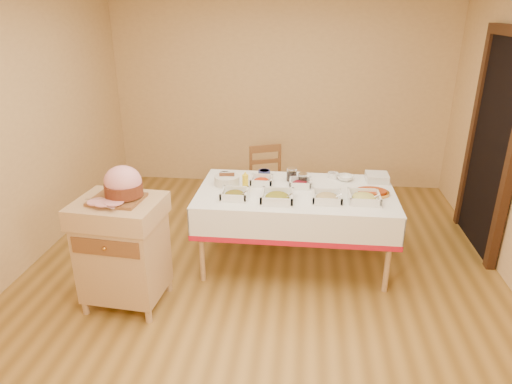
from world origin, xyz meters
The scene contains 23 objects.
room_shell centered at (0.00, 0.00, 1.30)m, with size 5.00×5.00×5.00m.
doorway centered at (2.20, 0.90, 1.11)m, with size 0.09×1.10×2.20m.
dining_table centered at (0.30, 0.30, 0.60)m, with size 1.82×1.02×0.76m.
butcher_cart centered at (-1.08, -0.52, 0.53)m, with size 0.71×0.61×0.94m.
dining_chair centered at (-0.03, 1.19, 0.46)m, with size 0.51×0.50×0.89m.
ham_on_board centered at (-1.04, -0.48, 1.06)m, with size 0.42×0.40×0.28m.
serving_dish_a centered at (-0.24, 0.07, 0.79)m, with size 0.24×0.23×0.10m.
serving_dish_b centered at (0.14, 0.04, 0.80)m, with size 0.28×0.28×0.12m.
serving_dish_c centered at (0.58, 0.09, 0.79)m, with size 0.26×0.26×0.10m.
serving_dish_d centered at (0.90, 0.12, 0.79)m, with size 0.27×0.27×0.10m.
serving_dish_e centered at (-0.04, 0.44, 0.79)m, with size 0.22×0.21×0.10m.
serving_dish_f centered at (0.34, 0.42, 0.79)m, with size 0.22×0.21×0.10m.
small_bowl_left centered at (-0.42, 0.56, 0.79)m, with size 0.12×0.12×0.06m.
small_bowl_mid centered at (-0.03, 0.69, 0.79)m, with size 0.12×0.12×0.05m.
small_bowl_right centered at (0.66, 0.68, 0.79)m, with size 0.11×0.11×0.05m.
bowl_white_imported centered at (0.28, 0.65, 0.78)m, with size 0.15×0.15×0.04m, color white.
bowl_small_imported centered at (0.77, 0.63, 0.78)m, with size 0.16×0.16×0.05m, color white.
preserve_jar_left centered at (0.25, 0.55, 0.82)m, with size 0.11×0.11×0.13m.
preserve_jar_right centered at (0.36, 0.46, 0.81)m, with size 0.09×0.09×0.11m.
mustard_bottle centered at (-0.17, 0.28, 0.84)m, with size 0.06×0.06×0.18m.
bread_basket centered at (-0.36, 0.38, 0.81)m, with size 0.24×0.24×0.11m.
plate_stack centered at (1.08, 0.64, 0.80)m, with size 0.21×0.21×0.08m.
brass_platter centered at (0.98, 0.28, 0.78)m, with size 0.33×0.23×0.04m.
Camera 1 is at (0.36, -3.65, 2.35)m, focal length 32.00 mm.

